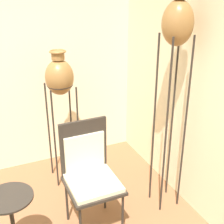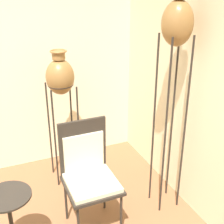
% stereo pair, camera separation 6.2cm
% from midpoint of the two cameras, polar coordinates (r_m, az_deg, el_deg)
% --- Properties ---
extents(vase_stand_tall, '(0.29, 0.29, 2.24)m').
position_cam_midpoint_polar(vase_stand_tall, '(2.91, 12.38, 14.22)').
color(vase_stand_tall, '#28231E').
rests_on(vase_stand_tall, ground_plane).
extents(vase_stand_medium, '(0.32, 0.32, 1.60)m').
position_cam_midpoint_polar(vase_stand_medium, '(3.50, -8.95, 6.04)').
color(vase_stand_medium, '#28231E').
rests_on(vase_stand_medium, ground_plane).
extents(chair, '(0.50, 0.50, 1.09)m').
position_cam_midpoint_polar(chair, '(3.04, -3.78, -10.56)').
color(chair, '#28231E').
rests_on(chair, ground_plane).
extents(side_table, '(0.40, 0.40, 0.68)m').
position_cam_midpoint_polar(side_table, '(2.89, -17.58, -17.31)').
color(side_table, '#28231E').
rests_on(side_table, ground_plane).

